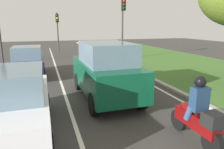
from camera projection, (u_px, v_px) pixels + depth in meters
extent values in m
plane|color=#383533|center=(70.00, 74.00, 13.03)|extent=(60.00, 60.00, 0.00)
cube|color=silver|center=(58.00, 75.00, 12.82)|extent=(0.12, 32.00, 0.01)
cube|color=silver|center=(125.00, 70.00, 14.10)|extent=(0.12, 32.00, 0.01)
cube|color=#3D6628|center=(187.00, 66.00, 15.56)|extent=(9.00, 48.00, 0.06)
cube|color=#9E9B93|center=(132.00, 69.00, 14.24)|extent=(0.24, 48.00, 0.12)
cube|color=#0C472D|center=(105.00, 76.00, 8.53)|extent=(1.94, 4.52, 1.10)
cube|color=slate|center=(106.00, 53.00, 8.18)|extent=(1.73, 2.72, 0.80)
cylinder|color=black|center=(78.00, 82.00, 9.80)|extent=(0.23, 0.76, 0.76)
cylinder|color=black|center=(114.00, 79.00, 10.34)|extent=(0.23, 0.76, 0.76)
cylinder|color=black|center=(93.00, 104.00, 6.98)|extent=(0.23, 0.76, 0.76)
cylinder|color=black|center=(142.00, 99.00, 7.51)|extent=(0.23, 0.76, 0.76)
cube|color=silver|center=(14.00, 110.00, 5.57)|extent=(1.76, 4.30, 0.84)
cube|color=slate|center=(10.00, 83.00, 5.30)|extent=(1.56, 2.10, 0.70)
cylinder|color=black|center=(46.00, 103.00, 7.26)|extent=(0.22, 0.64, 0.64)
cylinder|color=black|center=(49.00, 149.00, 4.55)|extent=(0.22, 0.64, 0.64)
cube|color=navy|center=(28.00, 65.00, 12.17)|extent=(1.64, 3.70, 0.80)
cube|color=slate|center=(27.00, 53.00, 11.78)|extent=(1.48, 1.90, 0.68)
cylinder|color=black|center=(17.00, 68.00, 13.21)|extent=(0.22, 0.60, 0.60)
cylinder|color=black|center=(43.00, 67.00, 13.66)|extent=(0.22, 0.60, 0.60)
cylinder|color=black|center=(12.00, 78.00, 10.87)|extent=(0.22, 0.60, 0.60)
cylinder|color=black|center=(43.00, 76.00, 11.32)|extent=(0.22, 0.60, 0.60)
cube|color=#590A0A|center=(196.00, 121.00, 5.31)|extent=(0.28, 1.40, 0.36)
ellipsoid|color=#590A0A|center=(188.00, 108.00, 5.58)|extent=(0.28, 0.50, 0.24)
cube|color=black|center=(213.00, 120.00, 4.74)|extent=(0.40, 0.40, 0.32)
cylinder|color=black|center=(178.00, 120.00, 6.02)|extent=(0.10, 0.60, 0.60)
cylinder|color=black|center=(213.00, 143.00, 4.82)|extent=(0.14, 0.60, 0.60)
cube|color=#192D47|center=(199.00, 99.00, 5.13)|extent=(0.40, 0.26, 0.60)
sphere|color=black|center=(200.00, 82.00, 5.06)|extent=(0.28, 0.28, 0.28)
cylinder|color=navy|center=(189.00, 112.00, 5.27)|extent=(0.16, 0.29, 0.45)
cylinder|color=navy|center=(200.00, 111.00, 5.37)|extent=(0.16, 0.29, 0.45)
cylinder|color=#2D2D2D|center=(122.00, 29.00, 17.73)|extent=(0.14, 0.14, 5.15)
cube|color=black|center=(124.00, 5.00, 17.10)|extent=(0.32, 0.24, 0.90)
sphere|color=red|center=(124.00, 1.00, 16.92)|extent=(0.20, 0.20, 0.20)
sphere|color=#382B0C|center=(124.00, 5.00, 16.98)|extent=(0.20, 0.20, 0.20)
sphere|color=black|center=(124.00, 8.00, 17.04)|extent=(0.20, 0.20, 0.20)
cylinder|color=#2D2D2D|center=(58.00, 33.00, 23.24)|extent=(0.14, 0.14, 4.26)
cube|color=black|center=(57.00, 18.00, 22.71)|extent=(0.32, 0.24, 0.90)
sphere|color=#3F0F0F|center=(57.00, 15.00, 22.53)|extent=(0.20, 0.20, 0.20)
sphere|color=#F2AD19|center=(57.00, 18.00, 22.59)|extent=(0.20, 0.20, 0.20)
sphere|color=black|center=(57.00, 21.00, 22.65)|extent=(0.20, 0.20, 0.20)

